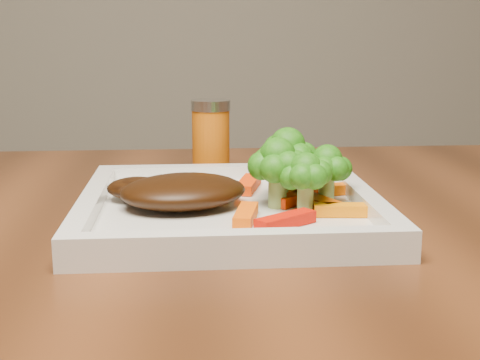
{
  "coord_description": "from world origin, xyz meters",
  "views": [
    {
      "loc": [
        -0.19,
        -0.35,
        0.92
      ],
      "look_at": [
        -0.14,
        0.24,
        0.79
      ],
      "focal_mm": 50.0,
      "sensor_mm": 36.0,
      "label": 1
    }
  ],
  "objects": [
    {
      "name": "spice_shaker",
      "position": [
        -0.16,
        0.43,
        0.8
      ],
      "size": [
        0.05,
        0.05,
        0.09
      ],
      "primitive_type": "cylinder",
      "rotation": [
        0.0,
        0.0,
        0.16
      ],
      "color": "#B6550A",
      "rests_on": "dining_table"
    },
    {
      "name": "broccoli_3",
      "position": [
        -0.11,
        0.24,
        0.79
      ],
      "size": [
        0.08,
        0.08,
        0.06
      ],
      "primitive_type": null,
      "rotation": [
        0.0,
        0.0,
        -0.34
      ],
      "color": "#1D6010",
      "rests_on": "plate"
    },
    {
      "name": "carrot_5",
      "position": [
        -0.07,
        0.24,
        0.77
      ],
      "size": [
        0.04,
        0.06,
        0.01
      ],
      "primitive_type": "cube",
      "rotation": [
        0.0,
        0.0,
        -1.13
      ],
      "color": "#DB4F03",
      "rests_on": "plate"
    },
    {
      "name": "carrot_0",
      "position": [
        -0.11,
        0.17,
        0.77
      ],
      "size": [
        0.06,
        0.05,
        0.01
      ],
      "primitive_type": "cube",
      "rotation": [
        0.0,
        0.0,
        0.62
      ],
      "color": "red",
      "rests_on": "plate"
    },
    {
      "name": "broccoli_2",
      "position": [
        -0.08,
        0.21,
        0.79
      ],
      "size": [
        0.06,
        0.06,
        0.06
      ],
      "primitive_type": null,
      "rotation": [
        0.0,
        0.0,
        -0.15
      ],
      "color": "#1D6E12",
      "rests_on": "plate"
    },
    {
      "name": "broccoli_1",
      "position": [
        -0.06,
        0.25,
        0.79
      ],
      "size": [
        0.07,
        0.07,
        0.06
      ],
      "primitive_type": null,
      "rotation": [
        0.0,
        0.0,
        0.36
      ],
      "color": "#3C7914",
      "rests_on": "plate"
    },
    {
      "name": "carrot_2",
      "position": [
        -0.14,
        0.19,
        0.77
      ],
      "size": [
        0.03,
        0.06,
        0.01
      ],
      "primitive_type": "cube",
      "rotation": [
        0.0,
        0.0,
        1.35
      ],
      "color": "#F55604",
      "rests_on": "plate"
    },
    {
      "name": "broccoli_0",
      "position": [
        -0.09,
        0.28,
        0.8
      ],
      "size": [
        0.07,
        0.07,
        0.07
      ],
      "primitive_type": null,
      "rotation": [
        0.0,
        0.0,
        0.02
      ],
      "color": "#256310",
      "rests_on": "plate"
    },
    {
      "name": "steak",
      "position": [
        -0.19,
        0.25,
        0.78
      ],
      "size": [
        0.13,
        0.12,
        0.03
      ],
      "primitive_type": "ellipsoid",
      "rotation": [
        0.0,
        0.0,
        0.24
      ],
      "color": "black",
      "rests_on": "plate"
    },
    {
      "name": "carrot_4",
      "position": [
        -0.13,
        0.31,
        0.77
      ],
      "size": [
        0.03,
        0.06,
        0.01
      ],
      "primitive_type": "cube",
      "rotation": [
        0.0,
        0.0,
        1.3
      ],
      "color": "#FE3904",
      "rests_on": "plate"
    },
    {
      "name": "plate",
      "position": [
        -0.15,
        0.24,
        0.76
      ],
      "size": [
        0.27,
        0.27,
        0.01
      ],
      "primitive_type": "cube",
      "color": "silver",
      "rests_on": "dining_table"
    },
    {
      "name": "carrot_3",
      "position": [
        -0.05,
        0.28,
        0.77
      ],
      "size": [
        0.06,
        0.03,
        0.01
      ],
      "primitive_type": "cube",
      "rotation": [
        0.0,
        0.0,
        0.23
      ],
      "color": "#E15803",
      "rests_on": "plate"
    },
    {
      "name": "carrot_1",
      "position": [
        -0.05,
        0.2,
        0.77
      ],
      "size": [
        0.06,
        0.02,
        0.01
      ],
      "primitive_type": "cube",
      "rotation": [
        0.0,
        0.0,
        -0.1
      ],
      "color": "orange",
      "rests_on": "plate"
    },
    {
      "name": "carrot_6",
      "position": [
        -0.09,
        0.25,
        0.77
      ],
      "size": [
        0.05,
        0.05,
        0.01
      ],
      "primitive_type": "cube",
      "rotation": [
        0.0,
        0.0,
        0.78
      ],
      "color": "#FF3304",
      "rests_on": "plate"
    }
  ]
}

